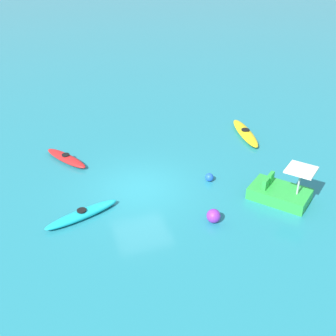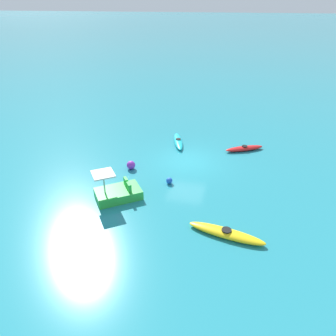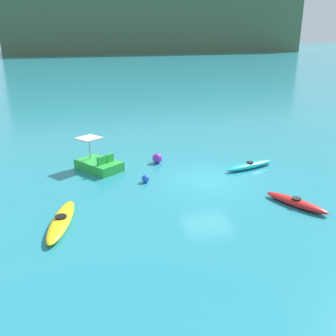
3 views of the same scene
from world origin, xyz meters
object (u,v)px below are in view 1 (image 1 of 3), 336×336
at_px(kayak_red, 66,158).
at_px(kayak_cyan, 82,214).
at_px(kayak_yellow, 245,133).
at_px(buoy_blue, 209,177).
at_px(pedal_boat_green, 280,192).
at_px(buoy_purple, 214,216).

height_order(kayak_red, kayak_cyan, same).
xyz_separation_m(kayak_yellow, kayak_cyan, (9.68, 4.61, -0.00)).
xyz_separation_m(kayak_yellow, buoy_blue, (3.82, 3.73, 0.03)).
bearing_deg(buoy_blue, kayak_yellow, -135.66).
distance_m(pedal_boat_green, buoy_purple, 3.33).
xyz_separation_m(kayak_red, buoy_purple, (-4.77, 6.84, 0.12)).
relative_size(kayak_red, buoy_purple, 5.02).
distance_m(kayak_yellow, buoy_purple, 8.19).
bearing_deg(kayak_cyan, kayak_red, -89.99).
bearing_deg(kayak_red, buoy_purple, 124.93).
bearing_deg(kayak_cyan, kayak_yellow, -154.53).
relative_size(pedal_boat_green, buoy_purple, 5.07).
height_order(kayak_yellow, pedal_boat_green, pedal_boat_green).
distance_m(kayak_cyan, pedal_boat_green, 8.19).
height_order(kayak_red, kayak_yellow, same).
bearing_deg(pedal_boat_green, buoy_blue, -46.42).
bearing_deg(kayak_red, buoy_blue, 145.66).
bearing_deg(kayak_yellow, pedal_boat_green, 74.99).
xyz_separation_m(buoy_purple, buoy_blue, (-1.09, -2.83, -0.09)).
xyz_separation_m(kayak_cyan, pedal_boat_green, (-8.06, 1.43, 0.17)).
bearing_deg(kayak_cyan, pedal_boat_green, 169.97).
height_order(kayak_yellow, buoy_blue, buoy_blue).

